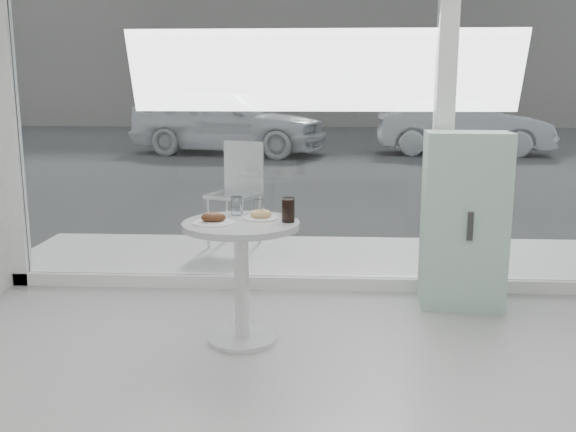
# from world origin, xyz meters

# --- Properties ---
(storefront) EXTENTS (5.00, 0.14, 3.00)m
(storefront) POSITION_xyz_m (0.07, 3.00, 1.71)
(storefront) COLOR white
(storefront) RESTS_ON ground
(main_table) EXTENTS (0.72, 0.72, 0.77)m
(main_table) POSITION_xyz_m (-0.50, 1.90, 0.55)
(main_table) COLOR silver
(main_table) RESTS_ON ground
(patio_deck) EXTENTS (5.60, 1.60, 0.05)m
(patio_deck) POSITION_xyz_m (0.00, 3.80, 0.03)
(patio_deck) COLOR silver
(patio_deck) RESTS_ON ground
(street) EXTENTS (40.00, 24.00, 0.00)m
(street) POSITION_xyz_m (0.00, 16.00, -0.00)
(street) COLOR #323232
(street) RESTS_ON ground
(far_building) EXTENTS (40.00, 2.00, 8.00)m
(far_building) POSITION_xyz_m (0.00, 25.00, 4.00)
(far_building) COLOR gray
(far_building) RESTS_ON ground
(mint_cabinet) EXTENTS (0.61, 0.43, 1.27)m
(mint_cabinet) POSITION_xyz_m (1.02, 2.68, 0.64)
(mint_cabinet) COLOR #88AE9C
(mint_cabinet) RESTS_ON ground
(patio_chair) EXTENTS (0.56, 0.56, 1.01)m
(patio_chair) POSITION_xyz_m (-0.83, 4.25, 0.62)
(patio_chair) COLOR silver
(patio_chair) RESTS_ON patio_deck
(car_white) EXTENTS (4.95, 2.97, 1.58)m
(car_white) POSITION_xyz_m (-2.24, 13.35, 0.79)
(car_white) COLOR silver
(car_white) RESTS_ON street
(car_silver) EXTENTS (4.13, 1.70, 1.33)m
(car_silver) POSITION_xyz_m (3.31, 13.56, 0.66)
(car_silver) COLOR #ABADB3
(car_silver) RESTS_ON street
(plate_fritter) EXTENTS (0.25, 0.25, 0.07)m
(plate_fritter) POSITION_xyz_m (-0.65, 1.84, 0.80)
(plate_fritter) COLOR white
(plate_fritter) RESTS_ON main_table
(plate_donut) EXTENTS (0.22, 0.22, 0.05)m
(plate_donut) POSITION_xyz_m (-0.39, 1.99, 0.79)
(plate_donut) COLOR white
(plate_donut) RESTS_ON main_table
(water_tumbler_a) EXTENTS (0.07, 0.07, 0.12)m
(water_tumbler_a) POSITION_xyz_m (-0.55, 2.12, 0.82)
(water_tumbler_a) COLOR white
(water_tumbler_a) RESTS_ON main_table
(water_tumbler_b) EXTENTS (0.07, 0.07, 0.11)m
(water_tumbler_b) POSITION_xyz_m (-0.40, 2.08, 0.82)
(water_tumbler_b) COLOR white
(water_tumbler_b) RESTS_ON main_table
(cola_glass) EXTENTS (0.08, 0.08, 0.15)m
(cola_glass) POSITION_xyz_m (-0.21, 1.91, 0.84)
(cola_glass) COLOR white
(cola_glass) RESTS_ON main_table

